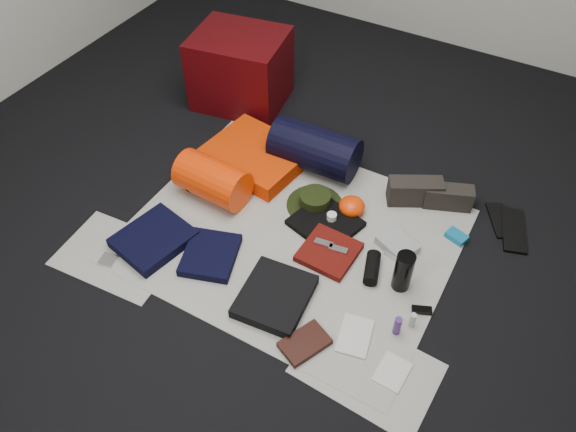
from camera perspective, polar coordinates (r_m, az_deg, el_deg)
The scene contains 37 objects.
floor at distance 2.92m, azimuth 0.39°, elevation -2.12°, with size 4.50×4.50×0.02m, color black.
newspaper_mat at distance 2.91m, azimuth 0.39°, elevation -1.95°, with size 1.60×1.30×0.01m, color beige.
newspaper_sheet_front_left at distance 2.96m, azimuth -16.95°, elevation -3.85°, with size 0.58×0.40×0.00m, color beige.
newspaper_sheet_front_right at distance 2.51m, azimuth 8.06°, elevation -15.09°, with size 0.58×0.40×0.00m, color beige.
red_cabinet at distance 3.69m, azimuth -4.84°, elevation 14.64°, with size 0.56×0.46×0.46m, color #450508.
sleeping_pad at distance 3.28m, azimuth -3.29°, elevation 6.14°, with size 0.54×0.44×0.10m, color #EC3702.
stuff_sack at distance 3.06m, azimuth -7.67°, elevation 3.64°, with size 0.23×0.23×0.39m, color #FA3404.
sack_strap_left at distance 3.11m, azimuth -9.17°, elevation 4.17°, with size 0.22×0.22×0.03m, color black.
sack_strap_right at distance 3.02m, azimuth -6.10°, elevation 2.93°, with size 0.22×0.22×0.03m, color black.
navy_duffel at distance 3.20m, azimuth 2.72°, elevation 6.81°, with size 0.26×0.26×0.49m, color black.
boonie_brim at distance 3.06m, azimuth 2.74°, elevation 1.14°, with size 0.31×0.31×0.01m, color black.
boonie_crown at distance 3.03m, azimuth 2.77°, elevation 1.69°, with size 0.17×0.17×0.07m, color black.
hiking_boot_left at distance 3.11m, azimuth 12.76°, elevation 2.47°, with size 0.29×0.11×0.14m, color black.
hiking_boot_right at distance 3.13m, azimuth 15.96°, elevation 1.89°, with size 0.26×0.10×0.13m, color black.
flip_flop_left at distance 3.18m, azimuth 20.71°, elevation -0.42°, with size 0.09×0.25×0.01m, color black.
flip_flop_right at distance 3.16m, azimuth 21.94°, elevation -1.34°, with size 0.11×0.31×0.02m, color black.
trousers_navy_a at distance 2.94m, azimuth -13.49°, elevation -2.28°, with size 0.31×0.35×0.06m, color black.
trousers_navy_b at distance 2.82m, azimuth -7.89°, elevation -3.94°, with size 0.25×0.29×0.05m, color black.
trousers_charcoal at distance 2.64m, azimuth -1.34°, elevation -8.15°, with size 0.31×0.35×0.05m, color black.
black_tshirt at distance 2.95m, azimuth 3.82°, elevation -0.73°, with size 0.32×0.29×0.03m, color black.
red_shirt at distance 2.82m, azimuth 4.18°, elevation -3.66°, with size 0.26×0.26×0.04m, color #560E09.
orange_stuff_sack at distance 3.01m, azimuth 6.51°, elevation 0.99°, with size 0.14×0.14×0.09m, color #FA3404.
first_aid_pouch at distance 2.89m, azimuth 11.05°, elevation -2.86°, with size 0.19×0.14×0.05m, color #929991.
water_bottle at distance 2.68m, azimuth 11.63°, elevation -5.53°, with size 0.09×0.09×0.22m, color black.
speaker at distance 2.76m, azimuth 8.54°, elevation -5.24°, with size 0.07×0.07×0.18m, color black.
compact_camera at distance 2.86m, azimuth 10.68°, elevation -3.75°, with size 0.09×0.05×0.03m, color silver.
cyan_case at distance 3.01m, azimuth 16.75°, elevation -2.01°, with size 0.11×0.07×0.03m, color #0F6A95.
toiletry_purple at distance 2.57m, azimuth 11.05°, elevation -10.88°, with size 0.03×0.03×0.10m, color #4D2474.
toiletry_clear at distance 2.61m, azimuth 12.53°, elevation -10.28°, with size 0.03×0.03×0.08m, color #B0B5B1.
paperback_book at distance 2.53m, azimuth 1.71°, elevation -12.79°, with size 0.14×0.21×0.03m, color black.
map_booklet at distance 2.57m, azimuth 6.82°, elevation -11.99°, with size 0.14×0.20×0.01m, color silver.
map_printout at distance 2.51m, azimuth 10.56°, elevation -15.30°, with size 0.12×0.16×0.01m, color silver.
sunglasses at distance 2.69m, azimuth 13.42°, elevation -9.28°, with size 0.09×0.04×0.02m, color black.
key_cluster at distance 2.94m, azimuth -17.80°, elevation -4.27°, with size 0.08×0.08×0.01m, color silver.
tape_roll at distance 2.94m, azimuth 4.46°, elevation -0.06°, with size 0.05×0.05×0.04m, color silver.
energy_bar_a at distance 2.83m, azimuth 3.66°, elevation -2.76°, with size 0.10×0.04×0.01m, color silver.
energy_bar_b at distance 2.81m, azimuth 5.12°, elevation -3.37°, with size 0.10×0.04×0.01m, color silver.
Camera 1 is at (0.92, -1.67, 2.21)m, focal length 35.00 mm.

